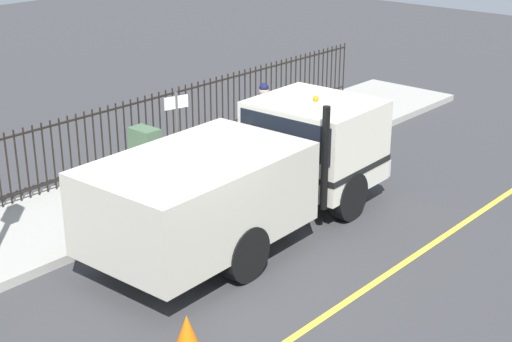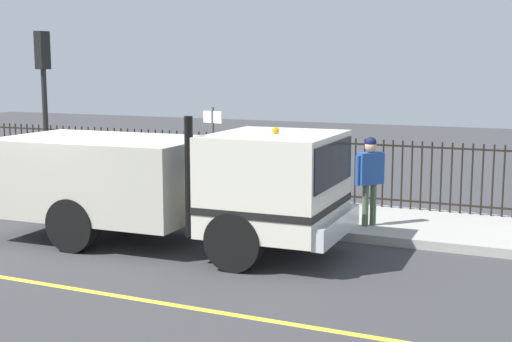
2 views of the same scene
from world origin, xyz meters
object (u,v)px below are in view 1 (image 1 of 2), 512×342
(worker_standing, at_px, (264,112))
(traffic_cone, at_px, (187,332))
(street_sign, at_px, (177,134))
(work_truck, at_px, (259,168))
(utility_cabinet, at_px, (145,150))

(worker_standing, bearing_deg, traffic_cone, -14.57)
(traffic_cone, distance_m, street_sign, 5.09)
(work_truck, relative_size, utility_cabinet, 6.59)
(work_truck, height_order, traffic_cone, work_truck)
(worker_standing, relative_size, traffic_cone, 3.15)
(work_truck, bearing_deg, utility_cabinet, 172.69)
(street_sign, bearing_deg, work_truck, -169.53)
(traffic_cone, bearing_deg, worker_standing, -57.21)
(work_truck, bearing_deg, street_sign, -171.71)
(worker_standing, xyz_separation_m, utility_cabinet, (1.26, 2.49, -0.56))
(utility_cabinet, distance_m, street_sign, 2.09)
(utility_cabinet, bearing_deg, street_sign, 159.71)
(work_truck, distance_m, traffic_cone, 4.19)
(street_sign, bearing_deg, utility_cabinet, -20.29)
(work_truck, bearing_deg, worker_standing, 127.19)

